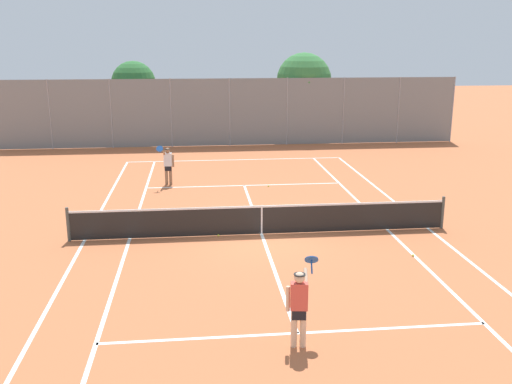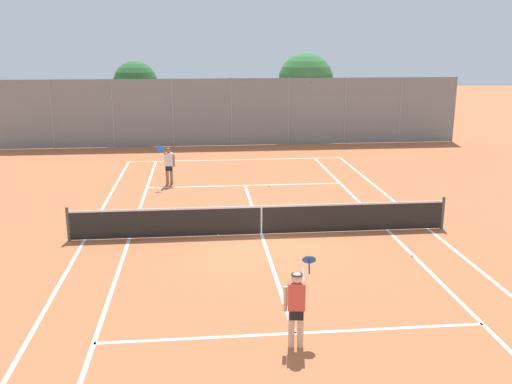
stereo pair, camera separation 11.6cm
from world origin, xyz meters
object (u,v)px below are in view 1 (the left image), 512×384
Objects in this scene: player_far_left at (168,164)px; tree_behind_right at (301,82)px; loose_tennis_ball_3 at (177,214)px; player_near_side at (299,304)px; loose_tennis_ball_5 at (413,255)px; loose_tennis_ball_0 at (359,218)px; tree_behind_left at (134,84)px; loose_tennis_ball_4 at (268,186)px; tennis_net at (262,219)px; loose_tennis_ball_1 at (218,235)px.

tree_behind_right reaches higher than player_far_left.
loose_tennis_ball_3 is at bearing -84.03° from player_far_left.
tree_behind_right is at bearing 79.50° from player_near_side.
player_near_side reaches higher than loose_tennis_ball_5.
loose_tennis_ball_0 is 0.01× the size of tree_behind_left.
loose_tennis_ball_4 is (3.74, 3.65, 0.00)m from loose_tennis_ball_3.
loose_tennis_ball_3 is 1.00× the size of loose_tennis_ball_5.
player_near_side is 25.26m from tree_behind_right.
player_near_side is (-0.06, -6.91, 0.42)m from tennis_net.
loose_tennis_ball_3 is (-2.68, 9.34, -0.89)m from player_near_side.
player_far_left is at bearing 169.27° from loose_tennis_ball_4.
loose_tennis_ball_0 is 1.00× the size of loose_tennis_ball_1.
loose_tennis_ball_0 and loose_tennis_ball_5 have the same top height.
loose_tennis_ball_3 is at bearing 118.74° from loose_tennis_ball_1.
player_far_left is 4.56m from loose_tennis_ball_3.
tree_behind_right is at bearing 71.73° from loose_tennis_ball_1.
loose_tennis_ball_3 is (-1.37, 2.49, 0.00)m from loose_tennis_ball_1.
loose_tennis_ball_5 is (3.07, -8.46, 0.00)m from loose_tennis_ball_4.
tennis_net is 2.48× the size of tree_behind_left.
tree_behind_left is (-9.16, 16.90, 3.43)m from loose_tennis_ball_0.
player_near_side is 7.03m from loose_tennis_ball_1.
loose_tennis_ball_0 is 16.88m from tree_behind_right.
loose_tennis_ball_4 is (-2.54, 4.78, 0.00)m from loose_tennis_ball_0.
tree_behind_right is (0.44, 20.17, 3.50)m from loose_tennis_ball_5.
loose_tennis_ball_5 is (5.45, -2.32, 0.00)m from loose_tennis_ball_1.
tree_behind_left is (-2.88, 15.77, 3.43)m from loose_tennis_ball_3.
player_far_left is 11.81m from loose_tennis_ball_5.
loose_tennis_ball_3 is 0.01× the size of tree_behind_left.
loose_tennis_ball_0 is 5.10m from loose_tennis_ball_1.
player_near_side is at bearing -100.50° from tree_behind_right.
loose_tennis_ball_4 is (2.38, 6.14, 0.00)m from loose_tennis_ball_1.
loose_tennis_ball_5 is at bearing -70.04° from loose_tennis_ball_4.
player_far_left is at bearing 104.78° from loose_tennis_ball_1.
loose_tennis_ball_0 is 5.42m from loose_tennis_ball_4.
tree_behind_left is at bearing 118.48° from loose_tennis_ball_0.
player_near_side is 26.88× the size of loose_tennis_ball_3.
player_near_side is 0.37× the size of tree_behind_left.
loose_tennis_ball_1 is (-4.92, -1.36, 0.00)m from loose_tennis_ball_0.
loose_tennis_ball_5 is (0.53, -3.68, 0.00)m from loose_tennis_ball_0.
loose_tennis_ball_3 is 8.34m from loose_tennis_ball_5.
loose_tennis_ball_1 is at bearing -61.26° from loose_tennis_ball_3.
loose_tennis_ball_3 is at bearing 138.42° from tennis_net.
loose_tennis_ball_0 and loose_tennis_ball_1 have the same top height.
player_near_side reaches higher than loose_tennis_ball_4.
loose_tennis_ball_3 is at bearing -135.68° from loose_tennis_ball_4.
player_near_side reaches higher than tennis_net.
player_near_side is at bearing -77.52° from tree_behind_left.
loose_tennis_ball_4 is at bearing 44.32° from loose_tennis_ball_3.
loose_tennis_ball_0 is at bearing -61.52° from tree_behind_left.
tree_behind_left is at bearing 118.66° from loose_tennis_ball_4.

